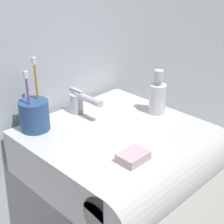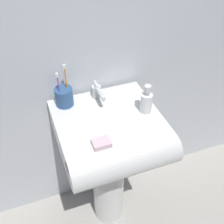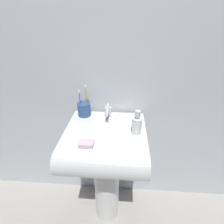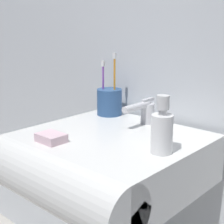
{
  "view_description": "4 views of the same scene",
  "coord_description": "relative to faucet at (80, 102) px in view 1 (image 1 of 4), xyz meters",
  "views": [
    {
      "loc": [
        -0.66,
        -0.66,
        1.35
      ],
      "look_at": [
        -0.02,
        -0.02,
        0.92
      ],
      "focal_mm": 55.0,
      "sensor_mm": 36.0,
      "label": 1
    },
    {
      "loc": [
        -0.33,
        -0.94,
        1.73
      ],
      "look_at": [
        0.02,
        -0.02,
        0.89
      ],
      "focal_mm": 45.0,
      "sensor_mm": 36.0,
      "label": 2
    },
    {
      "loc": [
        0.11,
        -0.89,
        1.46
      ],
      "look_at": [
        0.04,
        0.03,
        0.96
      ],
      "focal_mm": 28.0,
      "sensor_mm": 36.0,
      "label": 3
    },
    {
      "loc": [
        0.65,
        -0.72,
        1.17
      ],
      "look_at": [
        -0.0,
        -0.01,
        0.92
      ],
      "focal_mm": 55.0,
      "sensor_mm": 36.0,
      "label": 4
    }
  ],
  "objects": [
    {
      "name": "faucet",
      "position": [
        0.0,
        0.0,
        0.0
      ],
      "size": [
        0.05,
        0.15,
        0.08
      ],
      "color": "silver",
      "rests_on": "sink_basin"
    },
    {
      "name": "toothbrush_cup",
      "position": [
        -0.17,
        0.01,
        0.0
      ],
      "size": [
        0.09,
        0.09,
        0.22
      ],
      "color": "#2D5184",
      "rests_on": "sink_basin"
    },
    {
      "name": "soap_bottle",
      "position": [
        0.19,
        -0.18,
        0.02
      ],
      "size": [
        0.06,
        0.06,
        0.15
      ],
      "color": "white",
      "rests_on": "sink_basin"
    },
    {
      "name": "sink_basin",
      "position": [
        0.0,
        -0.2,
        -0.12
      ],
      "size": [
        0.5,
        0.52,
        0.14
      ],
      "color": "white",
      "rests_on": "sink_pedestal"
    },
    {
      "name": "bar_soap",
      "position": [
        -0.09,
        -0.31,
        -0.03
      ],
      "size": [
        0.08,
        0.06,
        0.02
      ],
      "primitive_type": "cube",
      "color": "silver",
      "rests_on": "sink_basin"
    },
    {
      "name": "wall_back",
      "position": [
        0.0,
        0.12,
        0.31
      ],
      "size": [
        5.0,
        0.05,
        2.4
      ],
      "primitive_type": "cube",
      "color": "silver",
      "rests_on": "ground"
    }
  ]
}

